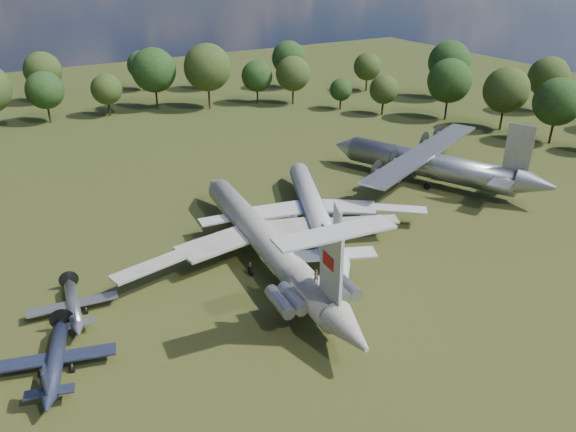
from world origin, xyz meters
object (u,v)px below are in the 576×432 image
an12_transport (429,168)px  person_on_il62 (316,276)px  small_prop_west (56,363)px  tu104_jet (314,215)px  il62_airliner (266,246)px  small_prop_northwest (74,308)px

an12_transport → person_on_il62: (-39.14, -24.19, 3.03)m
small_prop_west → person_on_il62: 27.29m
tu104_jet → person_on_il62: bearing=-99.3°
an12_transport → person_on_il62: size_ratio=26.08×
tu104_jet → small_prop_west: (-38.53, -13.58, -1.10)m
small_prop_west → person_on_il62: bearing=3.3°
small_prop_west → person_on_il62: person_on_il62 is taller
an12_transport → person_on_il62: bearing=-172.0°
il62_airliner → person_on_il62: bearing=-90.0°
tu104_jet → small_prop_northwest: size_ratio=3.33×
il62_airliner → person_on_il62: person_on_il62 is taller
small_prop_west → small_prop_northwest: (3.44, 9.00, -0.15)m
il62_airliner → an12_transport: an12_transport is taller
an12_transport → person_on_il62: 46.11m
small_prop_northwest → person_on_il62: size_ratio=8.09×
small_prop_west → small_prop_northwest: size_ratio=1.15×
il62_airliner → small_prop_west: il62_airliner is taller
il62_airliner → small_prop_west: bearing=-157.6°
an12_transport → small_prop_west: bearing=172.1°
tu104_jet → small_prop_northwest: (-35.09, -4.58, -1.25)m
an12_transport → small_prop_west: (-65.40, -18.50, -1.71)m
il62_airliner → an12_transport: 39.10m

